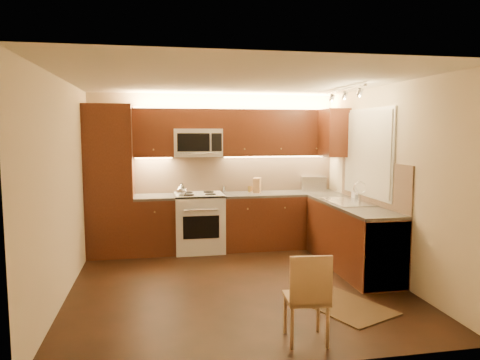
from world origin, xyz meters
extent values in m
cube|color=black|center=(0.00, 0.00, 0.00)|extent=(4.00, 4.00, 0.01)
cube|color=beige|center=(0.00, 0.00, 2.50)|extent=(4.00, 4.00, 0.01)
cube|color=beige|center=(0.00, 2.00, 1.25)|extent=(4.00, 0.01, 2.50)
cube|color=beige|center=(0.00, -2.00, 1.25)|extent=(4.00, 0.01, 2.50)
cube|color=beige|center=(-2.00, 0.00, 1.25)|extent=(0.01, 4.00, 2.50)
cube|color=beige|center=(2.00, 0.00, 1.25)|extent=(0.01, 4.00, 2.50)
cube|color=#411B0D|center=(-1.65, 1.70, 1.15)|extent=(0.70, 0.60, 2.30)
cube|color=#411B0D|center=(-0.99, 1.70, 0.43)|extent=(0.62, 0.60, 0.86)
cube|color=#363331|center=(-0.99, 1.70, 0.88)|extent=(0.62, 0.60, 0.04)
cube|color=#411B0D|center=(1.04, 1.70, 0.43)|extent=(1.92, 0.60, 0.86)
cube|color=#363331|center=(1.04, 1.70, 0.88)|extent=(1.92, 0.60, 0.04)
cube|color=#411B0D|center=(1.70, 0.40, 0.43)|extent=(0.60, 2.00, 0.86)
cube|color=#363331|center=(1.70, 0.40, 0.88)|extent=(0.60, 2.00, 0.04)
cube|color=silver|center=(1.70, -0.30, 0.43)|extent=(0.58, 0.60, 0.84)
cube|color=tan|center=(0.35, 1.99, 1.20)|extent=(3.30, 0.02, 0.60)
cube|color=tan|center=(1.99, 0.40, 1.20)|extent=(0.02, 2.00, 0.60)
cube|color=#411B0D|center=(-0.99, 1.82, 1.88)|extent=(0.62, 0.35, 0.75)
cube|color=#411B0D|center=(1.04, 1.82, 1.88)|extent=(1.92, 0.35, 0.75)
cube|color=#411B0D|center=(-0.30, 1.82, 2.09)|extent=(0.76, 0.35, 0.31)
cube|color=#411B0D|center=(1.82, 1.40, 1.88)|extent=(0.35, 0.50, 0.75)
cube|color=silver|center=(1.99, 0.55, 1.60)|extent=(0.03, 1.44, 1.24)
cube|color=silver|center=(1.97, 0.55, 1.60)|extent=(0.02, 1.36, 1.16)
cube|color=silver|center=(1.55, 0.40, 2.46)|extent=(0.04, 1.20, 0.03)
cube|color=silver|center=(1.65, 1.86, 1.02)|extent=(0.46, 0.37, 0.24)
cube|color=#A77F4B|center=(0.66, 1.77, 1.02)|extent=(0.17, 0.20, 0.24)
cylinder|color=silver|center=(0.14, 1.93, 0.95)|extent=(0.06, 0.06, 0.11)
cylinder|color=olive|center=(0.55, 1.84, 0.95)|extent=(0.05, 0.05, 0.10)
cylinder|color=silver|center=(0.14, 1.94, 0.95)|extent=(0.05, 0.05, 0.10)
cylinder|color=#9D662F|center=(0.60, 1.94, 0.94)|extent=(0.05, 0.05, 0.09)
imported|color=white|center=(1.94, 0.83, 0.98)|extent=(0.09, 0.09, 0.17)
cube|color=black|center=(1.04, -0.90, 0.01)|extent=(1.00, 1.18, 0.01)
camera|label=1|loc=(-0.95, -5.29, 1.91)|focal=33.41mm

